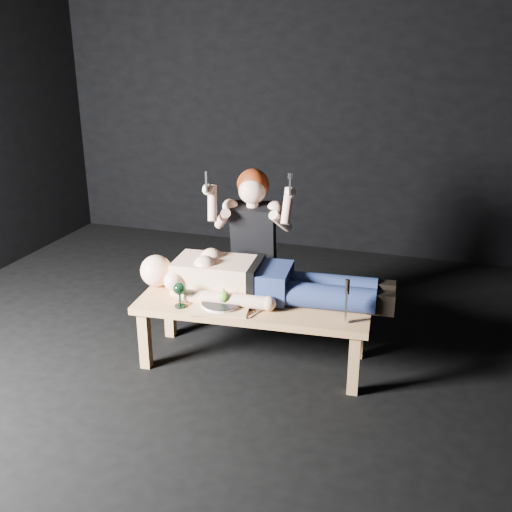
% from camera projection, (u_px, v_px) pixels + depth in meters
% --- Properties ---
extents(ground, '(5.00, 5.00, 0.00)m').
position_uv_depth(ground, '(206.00, 359.00, 4.10)').
color(ground, black).
rests_on(ground, ground).
extents(back_wall, '(5.00, 0.00, 5.00)m').
position_uv_depth(back_wall, '(300.00, 99.00, 5.80)').
color(back_wall, black).
rests_on(back_wall, ground).
extents(table, '(1.56, 0.69, 0.45)m').
position_uv_depth(table, '(254.00, 332.00, 3.99)').
color(table, tan).
rests_on(table, ground).
extents(lying_man, '(1.67, 0.63, 0.28)m').
position_uv_depth(lying_man, '(264.00, 277.00, 3.94)').
color(lying_man, '#ECB794').
rests_on(lying_man, table).
extents(kneeling_woman, '(0.79, 0.86, 1.26)m').
position_uv_depth(kneeling_woman, '(255.00, 246.00, 4.38)').
color(kneeling_woman, black).
rests_on(kneeling_woman, ground).
extents(serving_tray, '(0.41, 0.32, 0.02)m').
position_uv_depth(serving_tray, '(221.00, 307.00, 3.81)').
color(serving_tray, tan).
rests_on(serving_tray, table).
extents(plate, '(0.28, 0.28, 0.02)m').
position_uv_depth(plate, '(221.00, 304.00, 3.80)').
color(plate, white).
rests_on(plate, serving_tray).
extents(apple, '(0.08, 0.08, 0.08)m').
position_uv_depth(apple, '(224.00, 297.00, 3.79)').
color(apple, '#448F22').
rests_on(apple, plate).
extents(goblet, '(0.09, 0.09, 0.17)m').
position_uv_depth(goblet, '(180.00, 295.00, 3.80)').
color(goblet, black).
rests_on(goblet, table).
extents(fork_flat, '(0.07, 0.16, 0.01)m').
position_uv_depth(fork_flat, '(196.00, 309.00, 3.80)').
color(fork_flat, '#B2B2B7').
rests_on(fork_flat, table).
extents(knife_flat, '(0.06, 0.16, 0.01)m').
position_uv_depth(knife_flat, '(256.00, 313.00, 3.74)').
color(knife_flat, '#B2B2B7').
rests_on(knife_flat, table).
extents(spoon_flat, '(0.10, 0.15, 0.01)m').
position_uv_depth(spoon_flat, '(251.00, 307.00, 3.82)').
color(spoon_flat, '#B2B2B7').
rests_on(spoon_flat, table).
extents(carving_knife, '(0.04, 0.04, 0.28)m').
position_uv_depth(carving_knife, '(346.00, 301.00, 3.57)').
color(carving_knife, '#B2B2B7').
rests_on(carving_knife, table).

